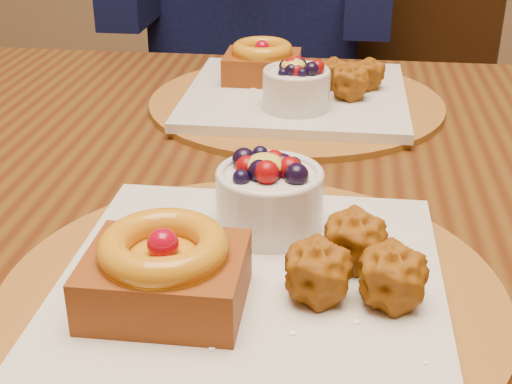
% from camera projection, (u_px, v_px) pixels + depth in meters
% --- Properties ---
extents(dining_table, '(1.60, 0.90, 0.76)m').
position_uv_depth(dining_table, '(279.00, 241.00, 0.77)').
color(dining_table, '#3C1C0B').
rests_on(dining_table, ground).
extents(place_setting_near, '(0.38, 0.38, 0.09)m').
position_uv_depth(place_setting_near, '(249.00, 266.00, 0.53)').
color(place_setting_near, brown).
rests_on(place_setting_near, dining_table).
extents(place_setting_far, '(0.38, 0.38, 0.08)m').
position_uv_depth(place_setting_far, '(294.00, 90.00, 0.92)').
color(place_setting_far, brown).
rests_on(place_setting_far, dining_table).
extents(chair_far, '(0.56, 0.56, 0.89)m').
position_uv_depth(chair_far, '(376.00, 127.00, 1.59)').
color(chair_far, black).
rests_on(chair_far, ground).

